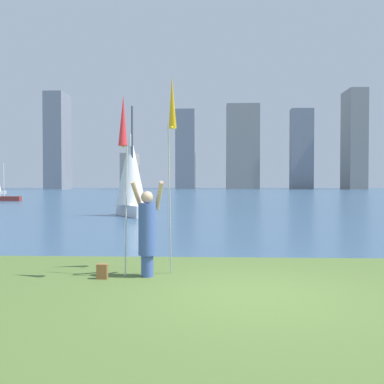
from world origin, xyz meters
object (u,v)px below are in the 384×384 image
(kite_flag_right, at_px, (172,108))
(person, at_px, (147,230))
(sailboat_3, at_px, (131,174))
(kite_flag_left, at_px, (123,125))
(bag, at_px, (102,271))
(sailboat_1, at_px, (4,198))

(kite_flag_right, bearing_deg, person, -123.16)
(person, distance_m, sailboat_3, 14.60)
(kite_flag_left, relative_size, bag, 12.37)
(kite_flag_right, distance_m, bag, 3.44)
(person, xyz_separation_m, bag, (-0.79, -0.23, -0.74))
(kite_flag_left, bearing_deg, bag, -170.11)
(kite_flag_left, relative_size, kite_flag_right, 0.87)
(bag, xyz_separation_m, sailboat_1, (-17.00, 31.24, 0.14))
(bag, bearing_deg, kite_flag_right, 35.49)
(kite_flag_right, bearing_deg, bag, -144.51)
(person, distance_m, kite_flag_left, 1.97)
(sailboat_3, bearing_deg, person, -78.45)
(person, relative_size, kite_flag_right, 0.46)
(bag, distance_m, sailboat_3, 14.78)
(kite_flag_left, distance_m, bag, 2.68)
(bag, bearing_deg, sailboat_3, 98.32)
(kite_flag_left, relative_size, sailboat_3, 0.59)
(person, height_order, bag, person)
(person, distance_m, sailboat_1, 35.76)
(kite_flag_left, bearing_deg, sailboat_3, 99.84)
(kite_flag_right, xyz_separation_m, sailboat_1, (-18.21, 30.38, -2.96))
(person, height_order, kite_flag_left, kite_flag_left)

